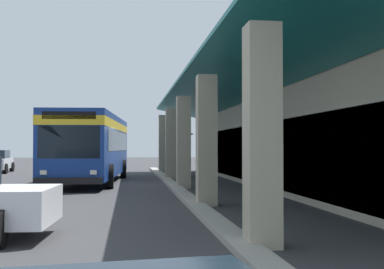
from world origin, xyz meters
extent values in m
plane|color=#38383A|center=(0.00, 8.00, 0.00)|extent=(120.00, 120.00, 0.00)
cube|color=#9E998E|center=(1.82, 2.53, 0.06)|extent=(35.67, 0.50, 0.12)
cube|color=#B2A88E|center=(-10.07, 2.87, 1.86)|extent=(0.55, 0.55, 3.72)
cube|color=#B2A88E|center=(-4.12, 2.87, 1.86)|extent=(0.55, 0.55, 3.72)
cube|color=#B2A88E|center=(1.82, 2.87, 1.86)|extent=(0.55, 0.55, 3.72)
cube|color=#B2A88E|center=(7.77, 2.87, 1.86)|extent=(0.55, 0.55, 3.72)
cube|color=#B2A88E|center=(13.71, 2.87, 1.86)|extent=(0.55, 0.55, 3.72)
cube|color=#146B66|center=(1.82, 4.19, 4.07)|extent=(29.72, 3.16, 0.82)
cube|color=#19232D|center=(1.82, 5.83, 1.40)|extent=(24.97, 0.08, 2.40)
cube|color=navy|center=(-2.13, -1.09, 1.73)|extent=(11.15, 3.33, 2.75)
cube|color=yellow|center=(-2.13, -1.09, 2.65)|extent=(11.17, 3.35, 0.36)
cube|color=#19232D|center=(-2.43, -1.07, 1.95)|extent=(9.40, 3.23, 0.90)
cube|color=#19232D|center=(3.33, -1.48, 1.85)|extent=(0.22, 2.24, 1.20)
cube|color=black|center=(3.34, -1.48, 2.82)|extent=(0.20, 1.94, 0.28)
cube|color=black|center=(3.46, -1.49, 0.45)|extent=(0.37, 2.46, 0.24)
cube|color=silver|center=(3.44, -0.59, 0.75)|extent=(0.08, 0.24, 0.16)
cube|color=silver|center=(3.32, -2.37, 0.75)|extent=(0.08, 0.24, 0.16)
cube|color=silver|center=(-3.62, -0.98, 3.22)|extent=(2.52, 1.95, 0.24)
cylinder|color=black|center=(1.58, -0.08, 0.50)|extent=(1.00, 0.30, 1.00)
cylinder|color=black|center=(1.40, -2.62, 0.50)|extent=(1.00, 0.30, 1.00)
cylinder|color=black|center=(-5.11, 0.40, 0.50)|extent=(1.00, 0.30, 1.00)
cylinder|color=black|center=(-5.29, -2.14, 0.50)|extent=(1.00, 0.30, 1.00)
cylinder|color=black|center=(-10.49, -6.96, 0.32)|extent=(0.64, 0.22, 0.64)
cylinder|color=black|center=(-13.47, -7.22, 0.32)|extent=(0.64, 0.22, 0.64)
cylinder|color=black|center=(11.51, -1.35, 0.32)|extent=(0.64, 0.22, 0.64)
cube|color=#4C4742|center=(-5.93, 3.60, 0.23)|extent=(0.73, 0.73, 0.47)
cylinder|color=#332319|center=(-5.93, 3.60, 0.48)|extent=(0.62, 0.62, 0.02)
cylinder|color=brown|center=(-5.93, 3.60, 1.34)|extent=(0.16, 0.16, 1.75)
ellipsoid|color=#195123|center=(-5.45, 3.62, 2.41)|extent=(0.96, 0.26, 0.14)
ellipsoid|color=#195123|center=(-5.94, 3.95, 2.40)|extent=(0.23, 0.71, 0.17)
ellipsoid|color=#195123|center=(-6.31, 3.64, 2.46)|extent=(0.78, 0.28, 0.14)
ellipsoid|color=#195123|center=(-5.92, 3.12, 2.44)|extent=(0.24, 0.97, 0.14)
camera|label=1|loc=(21.77, 0.66, 1.66)|focal=46.52mm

